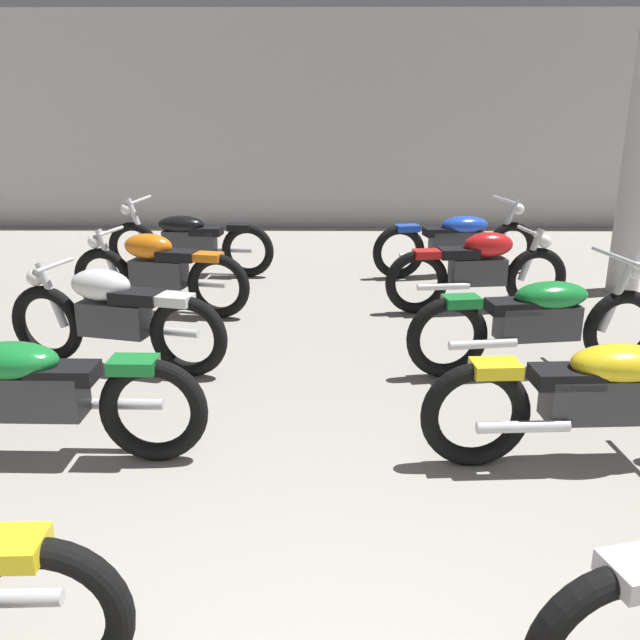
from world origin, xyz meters
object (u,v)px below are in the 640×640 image
(motorcycle_right_row_1, at_px, (602,395))
(motorcycle_right_row_4, at_px, (457,241))
(motorcycle_left_row_3, at_px, (158,271))
(motorcycle_left_row_4, at_px, (189,240))
(motorcycle_left_row_2, at_px, (113,316))
(motorcycle_right_row_3, at_px, (479,269))
(motorcycle_right_row_2, at_px, (539,320))
(motorcycle_left_row_1, at_px, (28,392))

(motorcycle_right_row_1, relative_size, motorcycle_right_row_4, 1.01)
(motorcycle_right_row_1, bearing_deg, motorcycle_right_row_4, 89.91)
(motorcycle_left_row_3, distance_m, motorcycle_right_row_4, 3.79)
(motorcycle_left_row_3, distance_m, motorcycle_left_row_4, 1.68)
(motorcycle_left_row_2, xyz_separation_m, motorcycle_right_row_3, (3.35, 1.66, 0.00))
(motorcycle_left_row_3, xyz_separation_m, motorcycle_right_row_3, (3.35, 0.11, 0.00))
(motorcycle_left_row_2, height_order, motorcycle_right_row_3, same)
(motorcycle_left_row_3, height_order, motorcycle_right_row_4, motorcycle_right_row_4)
(motorcycle_left_row_4, distance_m, motorcycle_right_row_2, 4.79)
(motorcycle_right_row_1, bearing_deg, motorcycle_right_row_2, 87.58)
(motorcycle_left_row_3, bearing_deg, motorcycle_right_row_3, 1.81)
(motorcycle_left_row_4, bearing_deg, motorcycle_right_row_4, -0.23)
(motorcycle_left_row_3, bearing_deg, motorcycle_right_row_1, -42.37)
(motorcycle_left_row_4, bearing_deg, motorcycle_left_row_1, -90.87)
(motorcycle_left_row_2, bearing_deg, motorcycle_left_row_3, 89.84)
(motorcycle_left_row_4, distance_m, motorcycle_right_row_3, 3.70)
(motorcycle_left_row_4, bearing_deg, motorcycle_left_row_2, -90.02)
(motorcycle_left_row_2, xyz_separation_m, motorcycle_right_row_4, (3.41, 3.22, -0.01))
(motorcycle_left_row_3, distance_m, motorcycle_right_row_1, 4.61)
(motorcycle_right_row_1, height_order, motorcycle_right_row_3, motorcycle_right_row_1)
(motorcycle_left_row_1, relative_size, motorcycle_right_row_4, 1.01)
(motorcycle_left_row_3, xyz_separation_m, motorcycle_right_row_1, (3.40, -3.10, -0.01))
(motorcycle_left_row_1, relative_size, motorcycle_right_row_1, 1.00)
(motorcycle_right_row_3, distance_m, motorcycle_right_row_4, 1.56)
(motorcycle_left_row_1, distance_m, motorcycle_left_row_3, 3.08)
(motorcycle_left_row_3, relative_size, motorcycle_left_row_4, 0.90)
(motorcycle_right_row_1, height_order, motorcycle_right_row_4, same)
(motorcycle_left_row_4, height_order, motorcycle_right_row_2, same)
(motorcycle_right_row_3, bearing_deg, motorcycle_left_row_4, 154.86)
(motorcycle_left_row_1, xyz_separation_m, motorcycle_left_row_3, (0.07, 3.08, 0.01))
(motorcycle_left_row_2, distance_m, motorcycle_right_row_1, 3.74)
(motorcycle_left_row_2, relative_size, motorcycle_right_row_2, 0.90)
(motorcycle_left_row_3, height_order, motorcycle_left_row_4, motorcycle_left_row_4)
(motorcycle_right_row_3, bearing_deg, motorcycle_left_row_2, -153.65)
(motorcycle_left_row_3, bearing_deg, motorcycle_right_row_2, -25.09)
(motorcycle_right_row_3, bearing_deg, motorcycle_right_row_1, -89.00)
(motorcycle_right_row_4, bearing_deg, motorcycle_left_row_4, 179.77)
(motorcycle_right_row_2, height_order, motorcycle_right_row_4, same)
(motorcycle_left_row_4, bearing_deg, motorcycle_left_row_3, -89.90)
(motorcycle_right_row_1, bearing_deg, motorcycle_left_row_2, 155.54)
(motorcycle_left_row_2, height_order, motorcycle_right_row_1, motorcycle_right_row_1)
(motorcycle_left_row_2, height_order, motorcycle_left_row_3, same)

